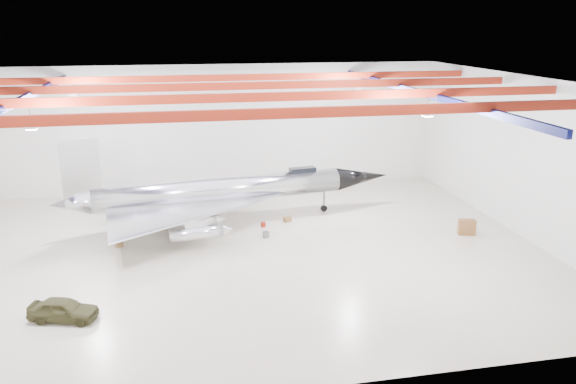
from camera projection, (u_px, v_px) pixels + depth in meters
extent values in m
plane|color=#C0B198|center=(235.00, 252.00, 36.72)|extent=(40.00, 40.00, 0.00)
plane|color=silver|center=(215.00, 128.00, 49.22)|extent=(40.00, 0.00, 40.00)
plane|color=silver|center=(521.00, 156.00, 38.86)|extent=(0.00, 30.00, 30.00)
plane|color=#0A0F38|center=(230.00, 81.00, 33.55)|extent=(40.00, 40.00, 0.00)
cube|color=maroon|center=(250.00, 114.00, 25.27)|extent=(39.50, 0.25, 0.50)
cube|color=maroon|center=(236.00, 98.00, 30.90)|extent=(39.50, 0.25, 0.50)
cube|color=maroon|center=(226.00, 86.00, 36.54)|extent=(39.50, 0.25, 0.50)
cube|color=maroon|center=(219.00, 78.00, 42.18)|extent=(39.50, 0.25, 0.50)
cube|color=#0B0F45|center=(18.00, 102.00, 31.58)|extent=(0.25, 29.50, 0.40)
cube|color=#0B0F45|center=(417.00, 92.00, 36.04)|extent=(0.25, 29.50, 0.40)
cube|color=silver|center=(31.00, 126.00, 26.43)|extent=(0.55, 0.55, 0.25)
cube|color=silver|center=(427.00, 113.00, 30.15)|extent=(0.55, 0.55, 0.25)
cube|color=silver|center=(74.00, 95.00, 37.70)|extent=(0.55, 0.55, 0.25)
cube|color=silver|center=(358.00, 89.00, 41.42)|extent=(0.55, 0.55, 0.25)
cylinder|color=silver|center=(221.00, 190.00, 41.36)|extent=(18.30, 4.08, 1.82)
cone|color=black|center=(361.00, 177.00, 44.79)|extent=(4.75, 2.38, 1.82)
cone|color=silver|center=(70.00, 204.00, 38.20)|extent=(2.94, 2.15, 1.82)
cube|color=silver|center=(80.00, 169.00, 37.79)|extent=(2.54, 0.43, 4.10)
cube|color=black|center=(303.00, 171.00, 43.01)|extent=(2.08, 0.97, 0.46)
cylinder|color=silver|center=(196.00, 233.00, 36.35)|extent=(3.54, 1.24, 0.82)
cylinder|color=silver|center=(191.00, 222.00, 38.42)|extent=(3.54, 1.24, 0.82)
cylinder|color=silver|center=(180.00, 199.00, 43.39)|extent=(3.54, 1.24, 0.82)
cylinder|color=silver|center=(176.00, 191.00, 45.46)|extent=(3.54, 1.24, 0.82)
cylinder|color=#59595B|center=(324.00, 202.00, 44.33)|extent=(0.16, 0.16, 1.64)
cylinder|color=black|center=(324.00, 208.00, 44.50)|extent=(0.53, 0.26, 0.51)
cylinder|color=#59595B|center=(177.00, 228.00, 38.69)|extent=(0.16, 0.16, 1.64)
cylinder|color=black|center=(177.00, 235.00, 38.85)|extent=(0.53, 0.26, 0.51)
cylinder|color=#59595B|center=(169.00, 208.00, 42.83)|extent=(0.16, 0.16, 1.64)
cylinder|color=black|center=(169.00, 215.00, 42.99)|extent=(0.53, 0.26, 0.51)
imported|color=#3B391D|center=(63.00, 309.00, 28.11)|extent=(3.68, 2.26, 1.17)
cube|color=brown|center=(467.00, 227.00, 39.58)|extent=(1.29, 0.86, 1.08)
cube|color=olive|center=(119.00, 245.00, 37.44)|extent=(0.60, 0.55, 0.34)
cube|color=maroon|center=(212.00, 213.00, 43.64)|extent=(0.58, 0.51, 0.35)
cylinder|color=#59595B|center=(266.00, 234.00, 39.12)|extent=(0.61, 0.61, 0.42)
cube|color=olive|center=(287.00, 219.00, 42.23)|extent=(0.64, 0.59, 0.36)
cube|color=#59595B|center=(156.00, 215.00, 43.33)|extent=(0.44, 0.39, 0.25)
cylinder|color=maroon|center=(263.00, 224.00, 41.18)|extent=(0.40, 0.40, 0.33)
cylinder|color=#59595B|center=(251.00, 199.00, 47.11)|extent=(0.37, 0.37, 0.31)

